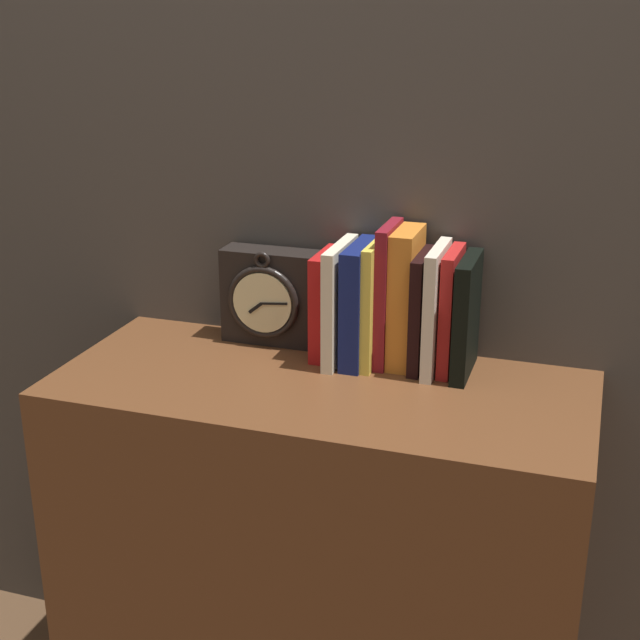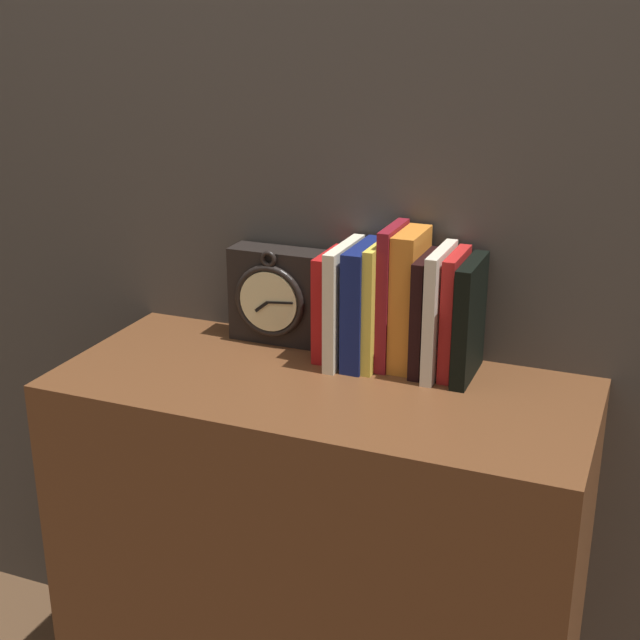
# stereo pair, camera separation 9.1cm
# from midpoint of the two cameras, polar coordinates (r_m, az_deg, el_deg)

# --- Properties ---
(wall_back) EXTENTS (6.00, 0.05, 2.60)m
(wall_back) POSITION_cam_midpoint_polar(r_m,az_deg,el_deg) (1.58, 4.93, 17.35)
(wall_back) COLOR #47423D
(wall_back) RESTS_ON ground_plane
(bookshelf) EXTENTS (0.90, 0.40, 0.76)m
(bookshelf) POSITION_cam_midpoint_polar(r_m,az_deg,el_deg) (1.68, 1.62, -16.01)
(bookshelf) COLOR brown
(bookshelf) RESTS_ON ground_plane
(clock) EXTENTS (0.18, 0.08, 0.18)m
(clock) POSITION_cam_midpoint_polar(r_m,az_deg,el_deg) (1.64, -1.20, 1.54)
(clock) COLOR black
(clock) RESTS_ON bookshelf
(book_slot0_red) EXTENTS (0.04, 0.12, 0.19)m
(book_slot0_red) POSITION_cam_midpoint_polar(r_m,az_deg,el_deg) (1.58, 2.50, 1.00)
(book_slot0_red) COLOR red
(book_slot0_red) RESTS_ON bookshelf
(book_slot1_cream) EXTENTS (0.02, 0.15, 0.21)m
(book_slot1_cream) POSITION_cam_midpoint_polar(r_m,az_deg,el_deg) (1.55, 3.28, 1.06)
(book_slot1_cream) COLOR beige
(book_slot1_cream) RESTS_ON bookshelf
(book_slot2_navy) EXTENTS (0.04, 0.14, 0.21)m
(book_slot2_navy) POSITION_cam_midpoint_polar(r_m,az_deg,el_deg) (1.54, 4.53, 0.98)
(book_slot2_navy) COLOR navy
(book_slot2_navy) RESTS_ON bookshelf
(book_slot3_yellow) EXTENTS (0.02, 0.14, 0.22)m
(book_slot3_yellow) POSITION_cam_midpoint_polar(r_m,az_deg,el_deg) (1.54, 5.52, 1.00)
(book_slot3_yellow) COLOR yellow
(book_slot3_yellow) RESTS_ON bookshelf
(book_slot4_maroon) EXTENTS (0.02, 0.12, 0.25)m
(book_slot4_maroon) POSITION_cam_midpoint_polar(r_m,az_deg,el_deg) (1.54, 6.32, 1.53)
(book_slot4_maroon) COLOR maroon
(book_slot4_maroon) RESTS_ON bookshelf
(book_slot5_orange) EXTENTS (0.04, 0.12, 0.24)m
(book_slot5_orange) POSITION_cam_midpoint_polar(r_m,az_deg,el_deg) (1.53, 7.45, 1.28)
(book_slot5_orange) COLOR orange
(book_slot5_orange) RESTS_ON bookshelf
(book_slot6_black) EXTENTS (0.02, 0.13, 0.20)m
(book_slot6_black) POSITION_cam_midpoint_polar(r_m,az_deg,el_deg) (1.53, 8.46, 0.42)
(book_slot6_black) COLOR black
(book_slot6_black) RESTS_ON bookshelf
(book_slot7_cream) EXTENTS (0.02, 0.14, 0.22)m
(book_slot7_cream) POSITION_cam_midpoint_polar(r_m,az_deg,el_deg) (1.51, 9.35, 0.49)
(book_slot7_cream) COLOR beige
(book_slot7_cream) RESTS_ON bookshelf
(book_slot8_red) EXTENTS (0.02, 0.12, 0.21)m
(book_slot8_red) POSITION_cam_midpoint_polar(r_m,az_deg,el_deg) (1.52, 10.31, 0.37)
(book_slot8_red) COLOR red
(book_slot8_red) RESTS_ON bookshelf
(book_slot9_black) EXTENTS (0.03, 0.14, 0.20)m
(book_slot9_black) POSITION_cam_midpoint_polar(r_m,az_deg,el_deg) (1.51, 11.27, -0.01)
(book_slot9_black) COLOR black
(book_slot9_black) RESTS_ON bookshelf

